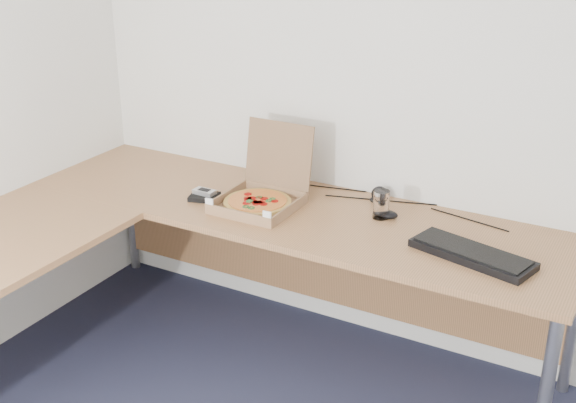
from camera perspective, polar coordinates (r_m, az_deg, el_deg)
The scene contains 10 objects.
room_shell at distance 1.75m, azimuth -7.43°, elevation -3.97°, with size 3.50×3.50×2.50m, color white, non-canonical shape.
desk at distance 3.14m, azimuth -8.73°, elevation -2.63°, with size 2.50×2.20×0.73m.
pizza_box at distance 3.30m, azimuth -2.17°, elevation 0.28°, with size 0.33×0.39×0.34m.
drinking_glass at distance 3.20m, azimuth 7.17°, elevation -0.22°, with size 0.07×0.07×0.12m, color white.
keyboard at distance 2.93m, azimuth 13.94°, elevation -3.96°, with size 0.47×0.17×0.03m, color black.
mouse at distance 3.22m, azimuth 7.63°, elevation -0.98°, with size 0.09×0.06×0.03m, color black.
wallet at distance 3.41m, azimuth -6.44°, elevation 0.36°, with size 0.13×0.11×0.02m, color black.
phone at distance 3.41m, azimuth -6.44°, elevation 0.74°, with size 0.10×0.05×0.02m, color #B2B5BA.
dome_speaker at distance 3.39m, azimuth 7.05°, elevation 0.64°, with size 0.09×0.09×0.07m, color black.
cable_bundle at distance 3.40m, azimuth 7.10°, elevation 0.11°, with size 0.55×0.04×0.01m, color black, non-canonical shape.
Camera 1 is at (0.95, -1.25, 2.03)m, focal length 46.32 mm.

